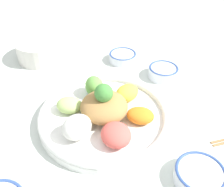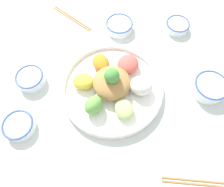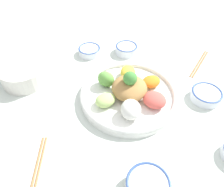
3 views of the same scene
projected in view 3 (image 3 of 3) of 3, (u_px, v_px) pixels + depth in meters
The scene contains 10 objects.
ground_plane at pixel (117, 100), 0.82m from camera, with size 2.40×2.40×0.00m, color silver.
salad_platter at pixel (129, 93), 0.81m from camera, with size 0.36×0.36×0.12m.
sauce_bowl_red at pixel (126, 49), 1.02m from camera, with size 0.10×0.10×0.04m.
rice_bowl_blue at pixel (148, 186), 0.57m from camera, with size 0.12×0.12×0.05m.
sauce_bowl_dark at pixel (89, 50), 1.01m from camera, with size 0.10×0.10×0.03m.
rice_bowl_plain at pixel (206, 95), 0.81m from camera, with size 0.11×0.11×0.04m.
side_serving_bowl at pixel (23, 73), 0.87m from camera, with size 0.18×0.18×0.07m.
chopsticks_pair_near at pixel (199, 63), 0.97m from camera, with size 0.22×0.04×0.01m.
chopsticks_pair_far at pixel (36, 175), 0.62m from camera, with size 0.20×0.18×0.01m.
serving_spoon_main at pixel (94, 40), 1.11m from camera, with size 0.12×0.09×0.01m.
Camera 3 is at (-0.44, -0.35, 0.60)m, focal length 35.00 mm.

